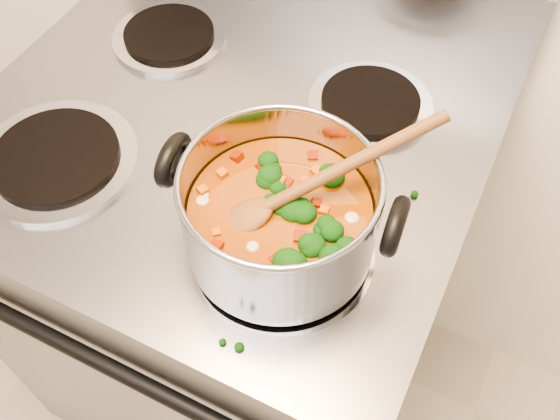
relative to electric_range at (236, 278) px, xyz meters
The scene contains 4 objects.
electric_range is the anchor object (origin of this frame).
stockpot 0.58m from the electric_range, 40.44° to the right, with size 0.30×0.24×0.15m.
wooden_spoon 0.62m from the electric_range, 35.58° to the right, with size 0.23×0.23×0.12m.
cooktop_crumbs 0.47m from the electric_range, 32.51° to the right, with size 0.19×0.16×0.01m.
Camera 1 is at (0.34, 0.61, 1.63)m, focal length 40.00 mm.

